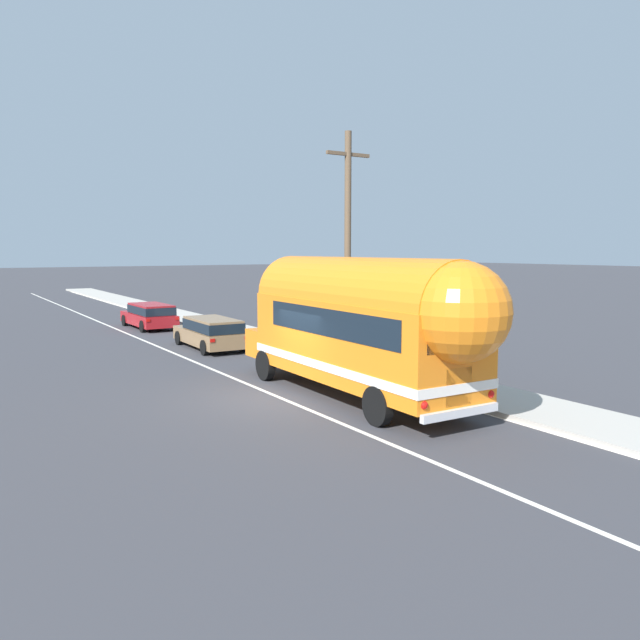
# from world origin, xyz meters

# --- Properties ---
(ground_plane) EXTENTS (300.00, 300.00, 0.00)m
(ground_plane) POSITION_xyz_m (0.00, 0.00, 0.00)
(ground_plane) COLOR #38383D
(lane_markings) EXTENTS (3.91, 80.00, 0.01)m
(lane_markings) POSITION_xyz_m (1.74, 12.00, 0.00)
(lane_markings) COLOR silver
(lane_markings) RESTS_ON ground
(sidewalk_slab) EXTENTS (2.58, 90.00, 0.15)m
(sidewalk_slab) POSITION_xyz_m (5.07, 10.00, 0.07)
(sidewalk_slab) COLOR #ADA89E
(sidewalk_slab) RESTS_ON ground
(utility_pole) EXTENTS (1.80, 0.24, 8.50)m
(utility_pole) POSITION_xyz_m (4.28, 2.75, 4.42)
(utility_pole) COLOR brown
(utility_pole) RESTS_ON ground
(painted_bus) EXTENTS (2.75, 10.86, 4.12)m
(painted_bus) POSITION_xyz_m (1.87, -1.63, 2.30)
(painted_bus) COLOR orange
(painted_bus) RESTS_ON ground
(car_lead) EXTENTS (1.97, 4.81, 1.37)m
(car_lead) POSITION_xyz_m (1.78, 9.61, 0.79)
(car_lead) COLOR olive
(car_lead) RESTS_ON ground
(car_second) EXTENTS (1.99, 4.82, 1.37)m
(car_second) POSITION_xyz_m (1.67, 18.11, 0.79)
(car_second) COLOR #A5191E
(car_second) RESTS_ON ground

